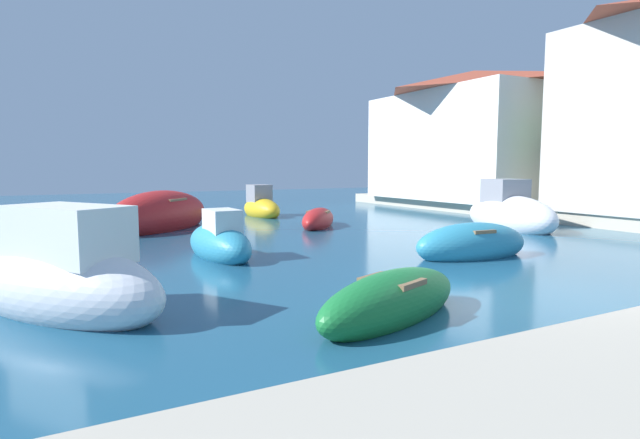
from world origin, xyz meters
The scene contains 11 objects.
ground centered at (0.00, 0.00, 0.00)m, with size 80.00×80.00×0.00m, color #1E5170.
moored_boat_0 centered at (1.82, 3.59, 0.31)m, with size 3.26×1.46×1.10m.
moored_boat_1 centered at (-2.96, 0.37, 0.25)m, with size 3.33×2.08×0.90m.
moored_boat_2 centered at (1.44, 10.96, 0.25)m, with size 2.74×3.01×0.89m.
moored_boat_3 centered at (-3.64, 6.57, 0.35)m, with size 1.26×3.18×1.42m.
moored_boat_5 centered at (-7.24, 3.12, 0.50)m, with size 3.66×4.52×1.95m.
moored_boat_6 centered at (1.10, 15.82, 0.40)m, with size 1.22×3.12×1.64m.
moored_boat_7 centered at (-3.84, 13.04, 0.49)m, with size 5.07×5.08×1.77m.
moored_boat_9 centered at (7.25, 7.23, 0.52)m, with size 2.52×4.57×2.12m.
waterfront_building_annex centered at (13.00, 15.01, 3.97)m, with size 7.28×10.44×6.81m.
quayside_tree centered at (12.08, 7.73, 3.14)m, with size 2.91×2.91×4.11m.
Camera 1 is at (-7.31, -5.54, 2.21)m, focal length 28.53 mm.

